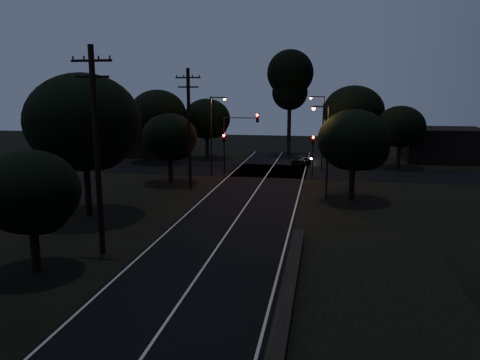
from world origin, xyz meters
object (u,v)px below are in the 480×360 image
(utility_pole_mid, at_px, (97,148))
(signal_left, at_px, (224,146))
(tall_pine, at_px, (290,79))
(streetlight_a, at_px, (213,130))
(signal_mast, at_px, (240,132))
(signal_right, at_px, (313,148))
(streetlight_b, at_px, (321,127))
(car, at_px, (302,160))
(utility_pole_far, at_px, (189,127))
(streetlight_c, at_px, (326,145))

(utility_pole_mid, relative_size, signal_left, 2.68)
(tall_pine, bearing_deg, streetlight_a, -110.36)
(utility_pole_mid, xyz_separation_m, signal_mast, (3.09, 24.99, -1.40))
(signal_right, distance_m, streetlight_b, 4.45)
(car, bearing_deg, tall_pine, -60.17)
(signal_right, bearing_deg, streetlight_a, -168.66)
(signal_mast, bearing_deg, streetlight_b, 25.99)
(signal_right, height_order, car, signal_right)
(utility_pole_far, relative_size, signal_mast, 1.68)
(utility_pole_mid, bearing_deg, signal_mast, 82.96)
(utility_pole_far, bearing_deg, streetlight_b, 46.70)
(signal_right, relative_size, car, 1.13)
(tall_pine, height_order, car, tall_pine)
(signal_right, xyz_separation_m, car, (-1.40, 6.01, -2.22))
(utility_pole_far, xyz_separation_m, tall_pine, (7.00, 23.00, 4.41))
(utility_pole_mid, relative_size, streetlight_b, 1.38)
(signal_right, bearing_deg, tall_pine, 103.49)
(utility_pole_mid, distance_m, car, 32.74)
(streetlight_b, relative_size, streetlight_c, 1.07)
(streetlight_c, bearing_deg, signal_right, 97.02)
(streetlight_c, bearing_deg, signal_left, 136.24)
(tall_pine, distance_m, signal_right, 16.98)
(utility_pole_mid, xyz_separation_m, tall_pine, (7.00, 40.00, 4.16))
(signal_left, xyz_separation_m, signal_right, (9.20, 0.00, 0.00))
(car, bearing_deg, signal_mast, 60.59)
(signal_left, height_order, car, signal_left)
(signal_mast, bearing_deg, signal_right, -0.03)
(tall_pine, height_order, signal_mast, tall_pine)
(streetlight_b, bearing_deg, streetlight_c, -87.86)
(utility_pole_far, height_order, streetlight_a, utility_pole_far)
(car, bearing_deg, streetlight_a, 59.33)
(signal_left, relative_size, signal_right, 1.00)
(tall_pine, xyz_separation_m, signal_right, (3.60, -15.01, -7.06))
(streetlight_c, distance_m, car, 16.64)
(utility_pole_far, xyz_separation_m, streetlight_c, (11.83, -2.00, -1.13))
(utility_pole_far, relative_size, signal_right, 2.56)
(signal_left, height_order, streetlight_c, streetlight_c)
(utility_pole_far, xyz_separation_m, streetlight_a, (0.69, 6.00, -0.85))
(signal_mast, distance_m, streetlight_b, 9.15)
(utility_pole_far, distance_m, tall_pine, 24.44)
(signal_left, height_order, streetlight_b, streetlight_b)
(utility_pole_far, distance_m, signal_left, 8.53)
(utility_pole_mid, xyz_separation_m, utility_pole_far, (0.00, 17.00, -0.25))
(signal_mast, bearing_deg, signal_left, -179.87)
(utility_pole_far, height_order, tall_pine, tall_pine)
(signal_right, bearing_deg, car, 103.11)
(streetlight_b, bearing_deg, car, 136.50)
(signal_right, height_order, streetlight_c, streetlight_c)
(signal_mast, bearing_deg, car, 44.50)
(signal_mast, distance_m, streetlight_c, 13.28)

